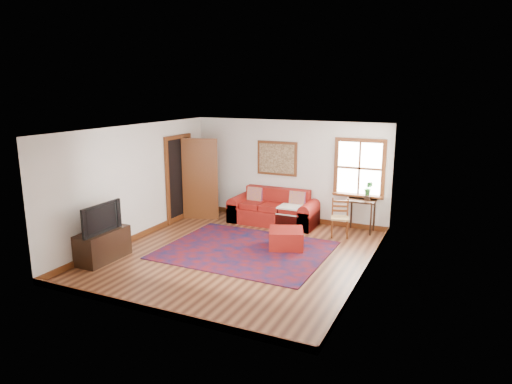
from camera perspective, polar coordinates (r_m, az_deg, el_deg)
The scene contains 13 objects.
ground at distance 9.22m, azimuth -2.17°, elevation -7.81°, with size 5.50×5.50×0.00m, color #432012.
room_envelope at distance 8.78m, azimuth -2.21°, elevation 2.35°, with size 5.04×5.54×2.52m.
window at distance 10.78m, azimuth 12.90°, elevation 2.17°, with size 1.18×0.20×1.38m.
doorway at distance 11.48m, azimuth -8.02°, elevation 1.77°, with size 0.89×1.08×2.14m.
framed_artwork at distance 11.35m, azimuth 2.63°, elevation 4.22°, with size 1.05×0.07×0.85m.
persian_rug at distance 9.43m, azimuth -1.34°, elevation -7.26°, with size 3.27×2.62×0.02m, color #5F0D10.
red_leather_sofa at distance 11.23m, azimuth 2.26°, elevation -2.51°, with size 2.13×0.88×0.84m.
red_ottoman at distance 9.54m, azimuth 3.78°, elevation -5.84°, with size 0.69×0.69×0.40m, color maroon.
side_table at distance 10.74m, azimuth 13.03°, elevation -1.58°, with size 0.64×0.48×0.76m.
ladder_back_chair at distance 10.39m, azimuth 10.45°, elevation -2.97°, with size 0.49×0.47×0.85m.
media_cabinet at distance 9.31m, azimuth -18.58°, elevation -6.34°, with size 0.48×1.08×0.59m, color black.
television at distance 9.07m, azimuth -19.16°, elevation -3.07°, with size 0.98×0.13×0.57m, color black.
candle_hurricane at distance 9.40m, azimuth -17.11°, elevation -3.62°, with size 0.12×0.12×0.18m.
Camera 1 is at (3.92, -7.68, 3.25)m, focal length 32.00 mm.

